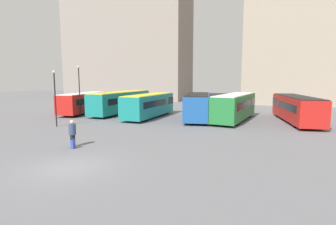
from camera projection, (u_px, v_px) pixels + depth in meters
name	position (u px, v px, depth m)	size (l,w,h in m)	color
ground_plane	(69.00, 168.00, 13.83)	(160.00, 160.00, 0.00)	slate
building_block_left	(128.00, 31.00, 63.47)	(29.15, 13.09, 32.42)	gray
building_block_right	(332.00, 18.00, 49.64)	(31.64, 17.56, 32.45)	tan
bus_0	(84.00, 102.00, 36.22)	(3.79, 10.16, 2.79)	red
bus_1	(122.00, 101.00, 36.27)	(3.03, 12.51, 2.97)	#19847F
bus_2	(149.00, 105.00, 32.21)	(3.04, 10.11, 2.85)	#19847F
bus_3	(197.00, 106.00, 30.35)	(4.08, 9.45, 2.98)	#1E56A3
bus_4	(235.00, 106.00, 29.77)	(4.24, 10.83, 2.98)	#237A38
bus_5	(296.00, 108.00, 28.69)	(4.22, 11.71, 2.85)	red
traveler	(72.00, 131.00, 18.05)	(0.56, 0.56, 1.87)	black
suitcase	(73.00, 144.00, 17.66)	(0.24, 0.36, 0.89)	#334CB2
lamp_post_0	(55.00, 94.00, 25.58)	(0.28, 0.28, 5.51)	black
lamp_post_1	(79.00, 88.00, 31.98)	(0.28, 0.28, 6.29)	black
trash_bin	(79.00, 113.00, 33.58)	(0.52, 0.52, 0.85)	#47474C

